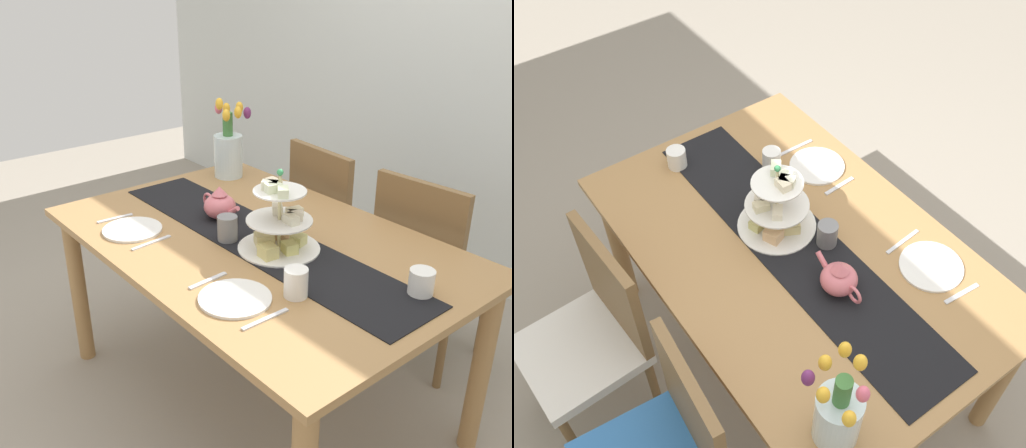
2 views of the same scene
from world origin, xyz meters
TOP-DOWN VIEW (x-y plane):
  - ground_plane at (0.00, 0.00)m, footprint 8.00×8.00m
  - room_wall_rear at (0.00, 1.62)m, footprint 6.00×0.08m
  - dining_table at (0.00, 0.00)m, footprint 1.60×1.03m
  - chair_left at (-0.29, 0.74)m, footprint 0.45×0.45m
  - chair_right at (0.27, 0.74)m, footprint 0.44×0.44m
  - table_runner at (0.00, 0.00)m, footprint 1.49×0.30m
  - tiered_cake_stand at (0.12, 0.00)m, footprint 0.30×0.30m
  - teapot at (-0.24, 0.00)m, footprint 0.24×0.13m
  - tulip_vase at (-0.63, 0.34)m, footprint 0.18×0.16m
  - cream_jug at (0.63, 0.14)m, footprint 0.08×0.08m
  - dinner_plate_left at (-0.36, -0.33)m, footprint 0.23×0.23m
  - fork_left at (-0.51, -0.33)m, footprint 0.03×0.15m
  - knife_left at (-0.22, -0.33)m, footprint 0.03×0.17m
  - dinner_plate_right at (0.29, -0.33)m, footprint 0.23×0.23m
  - fork_right at (0.14, -0.33)m, footprint 0.02×0.15m
  - knife_right at (0.43, -0.33)m, footprint 0.02×0.17m
  - mug_grey at (-0.06, -0.10)m, footprint 0.08×0.08m
  - mug_white_text at (0.39, -0.17)m, footprint 0.08×0.08m

SIDE VIEW (x-z plane):
  - ground_plane at x=0.00m, z-range 0.00..0.00m
  - chair_left at x=-0.29m, z-range 0.05..0.96m
  - chair_right at x=0.27m, z-range 0.05..0.96m
  - dining_table at x=0.00m, z-range 0.28..1.03m
  - table_runner at x=0.00m, z-range 0.75..0.76m
  - fork_left at x=-0.51m, z-range 0.75..0.76m
  - knife_left at x=-0.22m, z-range 0.75..0.76m
  - fork_right at x=0.14m, z-range 0.75..0.76m
  - knife_right at x=0.43m, z-range 0.75..0.76m
  - dinner_plate_left at x=-0.36m, z-range 0.75..0.76m
  - dinner_plate_right at x=0.29m, z-range 0.75..0.76m
  - cream_jug at x=0.63m, z-range 0.75..0.84m
  - mug_white_text at x=0.39m, z-range 0.75..0.85m
  - mug_grey at x=-0.06m, z-range 0.76..0.85m
  - teapot at x=-0.24m, z-range 0.74..0.88m
  - tiered_cake_stand at x=0.12m, z-range 0.69..1.00m
  - tulip_vase at x=-0.63m, z-range 0.69..1.08m
  - room_wall_rear at x=0.00m, z-range 0.00..2.60m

